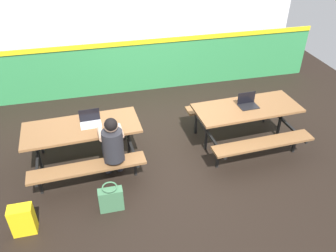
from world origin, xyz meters
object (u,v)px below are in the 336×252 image
Objects in this scene: picnic_table_left at (83,135)px; picnic_table_right at (246,115)px; laptop_dark at (248,103)px; tote_bag_bright at (111,199)px; backpack_dark at (23,220)px; student_nearer at (113,145)px; laptop_silver at (90,121)px.

picnic_table_right is at bearing -1.07° from picnic_table_left.
laptop_dark is 2.76m from tote_bag_bright.
laptop_dark is (2.77, -0.01, 0.21)m from picnic_table_left.
laptop_dark reaches higher than backpack_dark.
picnic_table_left is at bearing 128.47° from student_nearer.
student_nearer is 3.65× the size of laptop_dark.
backpack_dark is (-1.27, -0.69, -0.49)m from student_nearer.
picnic_table_left is 1.20m from tote_bag_bright.
student_nearer reaches higher than laptop_silver.
laptop_dark reaches higher than picnic_table_left.
tote_bag_bright is at bearing -156.89° from picnic_table_right.
picnic_table_right is 2.62m from laptop_silver.
tote_bag_bright is at bearing -156.30° from laptop_dark.
laptop_dark is (2.35, 0.52, 0.08)m from student_nearer.
student_nearer is at bearing -64.36° from laptop_silver.
laptop_dark is at bearing -0.27° from picnic_table_left.
tote_bag_bright is at bearing -74.65° from picnic_table_left.
student_nearer reaches higher than laptop_dark.
backpack_dark is at bearing -173.88° from tote_bag_bright.
laptop_silver reaches higher than tote_bag_bright.
picnic_table_right is 0.22m from laptop_dark.
picnic_table_right is 1.51× the size of student_nearer.
backpack_dark is (-0.85, -1.22, -0.36)m from picnic_table_left.
backpack_dark is at bearing -161.54° from laptop_dark.
picnic_table_left is at bearing -163.08° from laptop_silver.
backpack_dark is at bearing -128.13° from laptop_silver.
backpack_dark is (-3.60, -1.17, -0.36)m from picnic_table_right.
picnic_table_left reaches higher than backpack_dark.
tote_bag_bright is (-2.47, -1.09, -0.59)m from laptop_dark.
laptop_dark is at bearing 64.01° from picnic_table_right.
student_nearer is 3.65× the size of laptop_silver.
tote_bag_bright is at bearing 6.12° from backpack_dark.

